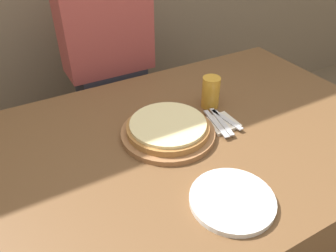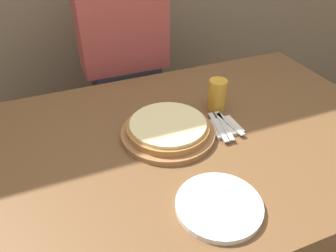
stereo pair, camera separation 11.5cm
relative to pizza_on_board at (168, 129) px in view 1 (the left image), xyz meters
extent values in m
plane|color=#756047|center=(0.06, -0.04, -0.73)|extent=(12.00, 12.00, 0.00)
cube|color=brown|center=(0.06, -0.04, -0.38)|extent=(1.57, 1.02, 0.71)
cylinder|color=#99663D|center=(0.00, 0.00, -0.02)|extent=(0.34, 0.34, 0.02)
cylinder|color=#A87038|center=(0.00, 0.00, 0.01)|extent=(0.29, 0.29, 0.02)
cylinder|color=beige|center=(0.00, 0.00, 0.02)|extent=(0.27, 0.27, 0.01)
cylinder|color=gold|center=(0.24, 0.09, 0.04)|extent=(0.07, 0.07, 0.13)
cylinder|color=white|center=(0.24, 0.09, 0.09)|extent=(0.07, 0.07, 0.02)
cylinder|color=white|center=(0.01, -0.36, -0.02)|extent=(0.24, 0.24, 0.02)
cube|color=beige|center=(0.21, -0.04, -0.02)|extent=(0.11, 0.11, 0.01)
cube|color=silver|center=(0.18, -0.04, -0.01)|extent=(0.05, 0.18, 0.00)
cube|color=silver|center=(0.21, -0.04, -0.01)|extent=(0.05, 0.18, 0.00)
cube|color=silver|center=(0.23, -0.04, -0.01)|extent=(0.03, 0.16, 0.00)
cube|color=#33333D|center=(0.02, 0.65, -0.39)|extent=(0.34, 0.20, 0.69)
cube|color=#B74C47|center=(0.02, 0.65, 0.16)|extent=(0.42, 0.20, 0.42)
camera|label=1|loc=(-0.45, -0.82, 0.69)|focal=35.00mm
camera|label=2|loc=(-0.35, -0.87, 0.69)|focal=35.00mm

